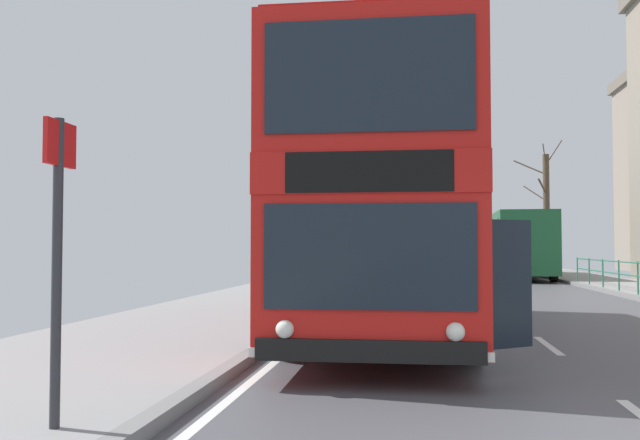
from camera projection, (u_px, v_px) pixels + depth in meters
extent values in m
cube|color=silver|center=(548.00, 345.00, 10.55)|extent=(0.12, 2.00, 0.00)
cube|color=silver|center=(507.00, 315.00, 15.30)|extent=(0.12, 2.00, 0.00)
cube|color=silver|center=(485.00, 299.00, 20.05)|extent=(0.12, 2.00, 0.00)
cube|color=silver|center=(472.00, 289.00, 24.80)|extent=(0.12, 2.00, 0.00)
cube|color=silver|center=(463.00, 282.00, 29.54)|extent=(0.12, 2.00, 0.00)
cube|color=silver|center=(456.00, 277.00, 34.29)|extent=(0.12, 2.00, 0.00)
cube|color=silver|center=(451.00, 273.00, 39.04)|extent=(0.12, 2.00, 0.00)
cube|color=silver|center=(447.00, 270.00, 43.79)|extent=(0.12, 2.00, 0.00)
cube|color=silver|center=(444.00, 268.00, 48.54)|extent=(0.12, 2.00, 0.00)
cube|color=silver|center=(442.00, 266.00, 53.28)|extent=(0.12, 2.00, 0.00)
cube|color=red|center=(384.00, 264.00, 12.12)|extent=(2.71, 10.07, 1.78)
cube|color=red|center=(384.00, 202.00, 12.16)|extent=(2.72, 10.12, 0.46)
cube|color=red|center=(384.00, 145.00, 12.21)|extent=(2.71, 10.07, 1.63)
cube|color=#A91511|center=(384.00, 99.00, 12.24)|extent=(2.63, 9.77, 0.08)
cube|color=#19232D|center=(369.00, 256.00, 7.14)|extent=(2.28, 0.06, 1.14)
cube|color=black|center=(368.00, 172.00, 7.17)|extent=(1.81, 0.05, 0.45)
cube|color=#19232D|center=(368.00, 75.00, 7.21)|extent=(2.28, 0.06, 1.24)
cube|color=black|center=(369.00, 351.00, 7.09)|extent=(2.46, 0.11, 0.24)
cube|color=white|center=(385.00, 310.00, 12.09)|extent=(2.73, 10.13, 0.10)
cube|color=#19232D|center=(457.00, 250.00, 12.21)|extent=(0.12, 7.83, 0.93)
cube|color=#19232D|center=(457.00, 139.00, 12.04)|extent=(0.13, 9.04, 0.98)
cube|color=#19232D|center=(315.00, 250.00, 12.55)|extent=(0.12, 7.83, 0.93)
cube|color=#19232D|center=(313.00, 142.00, 12.38)|extent=(0.13, 9.04, 0.98)
sphere|color=white|center=(456.00, 332.00, 6.97)|extent=(0.20, 0.20, 0.20)
sphere|color=white|center=(285.00, 329.00, 7.21)|extent=(0.20, 0.20, 0.20)
cube|color=#19232D|center=(506.00, 284.00, 7.98)|extent=(0.67, 0.50, 1.53)
cube|color=black|center=(474.00, 282.00, 8.32)|extent=(0.11, 0.90, 1.53)
cylinder|color=black|center=(469.00, 323.00, 9.13)|extent=(0.31, 1.04, 1.04)
cylinder|color=black|center=(290.00, 320.00, 9.45)|extent=(0.31, 1.04, 1.04)
cylinder|color=black|center=(445.00, 293.00, 15.02)|extent=(0.31, 1.04, 1.04)
cylinder|color=black|center=(335.00, 292.00, 15.34)|extent=(0.31, 1.04, 1.04)
cube|color=#19512D|center=(516.00, 243.00, 33.03)|extent=(2.77, 10.26, 2.82)
cube|color=#19232D|center=(490.00, 235.00, 33.26)|extent=(0.27, 8.66, 1.35)
cube|color=#19232D|center=(543.00, 235.00, 32.84)|extent=(0.27, 8.66, 1.35)
cube|color=#19232D|center=(506.00, 239.00, 38.08)|extent=(2.13, 0.09, 1.69)
cylinder|color=black|center=(487.00, 267.00, 36.23)|extent=(0.31, 0.97, 0.96)
cylinder|color=black|center=(533.00, 267.00, 35.83)|extent=(0.31, 0.97, 0.96)
cylinder|color=black|center=(498.00, 271.00, 29.94)|extent=(0.31, 0.97, 0.96)
cylinder|color=black|center=(553.00, 271.00, 29.54)|extent=(0.31, 0.97, 0.96)
cylinder|color=#236B4C|center=(638.00, 278.00, 19.78)|extent=(0.05, 0.05, 0.98)
cylinder|color=#236B4C|center=(619.00, 275.00, 21.62)|extent=(0.05, 0.05, 0.98)
cylinder|color=#236B4C|center=(603.00, 273.00, 23.47)|extent=(0.05, 0.05, 0.98)
cylinder|color=#236B4C|center=(589.00, 271.00, 25.32)|extent=(0.05, 0.05, 0.98)
cylinder|color=#236B4C|center=(577.00, 269.00, 27.17)|extent=(0.05, 0.05, 0.98)
cylinder|color=#2D2D33|center=(57.00, 272.00, 5.27)|extent=(0.08, 0.08, 2.44)
cube|color=red|center=(60.00, 144.00, 5.34)|extent=(0.04, 0.44, 0.36)
cylinder|color=#4C3D2D|center=(547.00, 212.00, 39.54)|extent=(0.37, 0.37, 6.90)
cylinder|color=#4C3D2D|center=(544.00, 154.00, 39.23)|extent=(0.40, 1.01, 1.18)
cylinder|color=#4C3D2D|center=(554.00, 153.00, 39.64)|extent=(0.99, 0.11, 1.49)
cylinder|color=#4C3D2D|center=(535.00, 193.00, 40.09)|extent=(1.23, 0.92, 1.02)
cylinder|color=#4C3D2D|center=(542.00, 186.00, 39.19)|extent=(0.72, 1.03, 0.91)
cylinder|color=#4C3D2D|center=(530.00, 167.00, 40.17)|extent=(1.80, 0.90, 1.02)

